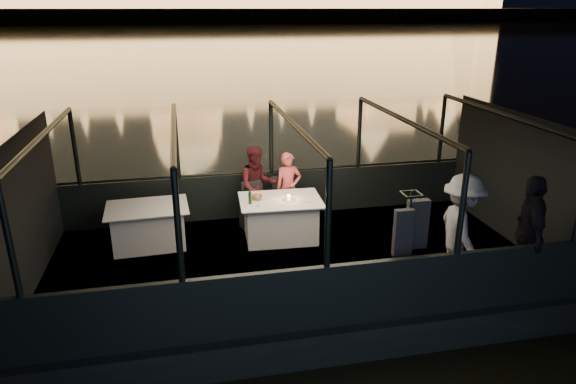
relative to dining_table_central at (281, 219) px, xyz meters
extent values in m
plane|color=black|center=(0.05, 79.18, -0.89)|extent=(500.00, 500.00, 0.00)
cube|color=black|center=(0.05, -0.82, -0.89)|extent=(8.60, 4.40, 1.00)
cube|color=black|center=(0.05, -0.82, -0.41)|extent=(8.00, 4.00, 0.04)
cube|color=black|center=(0.05, 1.18, 0.06)|extent=(8.00, 0.08, 0.90)
cube|color=black|center=(0.05, -2.82, 0.06)|extent=(8.00, 0.08, 0.90)
cube|color=#423D33|center=(0.05, 209.18, 0.11)|extent=(400.00, 140.00, 6.00)
cube|color=silver|center=(0.00, 0.00, 0.00)|extent=(1.50, 1.12, 0.77)
cube|color=white|center=(-2.32, 0.19, 0.00)|extent=(1.44, 1.07, 0.74)
cube|color=black|center=(-0.42, 0.59, 0.06)|extent=(0.51, 0.51, 0.88)
cube|color=black|center=(0.22, 0.64, 0.06)|extent=(0.52, 0.52, 0.90)
imported|color=#E55356|center=(0.31, 0.78, 0.36)|extent=(0.51, 0.35, 1.39)
imported|color=#3C1015|center=(-0.29, 0.82, 0.36)|extent=(0.79, 0.65, 1.54)
imported|color=white|center=(2.32, -2.10, 0.47)|extent=(0.79, 1.21, 1.74)
imported|color=black|center=(3.22, -2.42, 0.47)|extent=(0.79, 1.13, 1.78)
cylinder|color=#143714|center=(-0.56, -0.11, 0.53)|extent=(0.08, 0.08, 0.27)
cylinder|color=brown|center=(-0.41, 0.09, 0.42)|extent=(0.20, 0.20, 0.07)
cylinder|color=gold|center=(0.14, -0.05, 0.42)|extent=(0.06, 0.06, 0.08)
cylinder|color=silver|center=(0.42, -0.14, 0.39)|extent=(0.28, 0.28, 0.02)
cylinder|color=white|center=(-0.24, 0.11, 0.39)|extent=(0.31, 0.31, 0.02)
camera|label=1|loc=(-1.62, -8.38, 3.61)|focal=32.00mm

